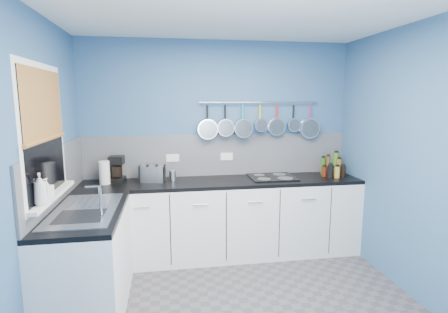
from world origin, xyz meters
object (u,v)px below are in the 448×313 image
object	(u,v)px
soap_bottle_a	(40,189)
paper_towel	(104,173)
canister	(173,175)
hob	(272,177)
toaster	(152,174)
coffee_maker	(117,169)
soap_bottle_b	(46,189)

from	to	relation	value
soap_bottle_a	paper_towel	size ratio (longest dim) A/B	0.94
soap_bottle_a	canister	distance (m)	1.64
paper_towel	hob	bearing A→B (deg)	0.52
soap_bottle_a	toaster	size ratio (longest dim) A/B	0.86
coffee_maker	toaster	distance (m)	0.40
canister	hob	xyz separation A→B (m)	(1.16, -0.04, -0.05)
coffee_maker	toaster	xyz separation A→B (m)	(0.39, -0.04, -0.06)
toaster	hob	bearing A→B (deg)	12.25
paper_towel	hob	world-z (taller)	paper_towel
paper_towel	canister	distance (m)	0.74
soap_bottle_a	toaster	bearing A→B (deg)	59.79
toaster	canister	world-z (taller)	toaster
soap_bottle_a	hob	bearing A→B (deg)	30.48
paper_towel	coffee_maker	distance (m)	0.15
canister	hob	distance (m)	1.17
soap_bottle_b	paper_towel	xyz separation A→B (m)	(0.24, 1.11, -0.11)
paper_towel	toaster	bearing A→B (deg)	4.61
soap_bottle_a	soap_bottle_b	world-z (taller)	soap_bottle_a
paper_towel	hob	distance (m)	1.90
soap_bottle_b	canister	size ratio (longest dim) A/B	1.48
toaster	soap_bottle_a	bearing A→B (deg)	-106.97
soap_bottle_a	coffee_maker	xyz separation A→B (m)	(0.36, 1.32, -0.12)
soap_bottle_b	hob	bearing A→B (deg)	27.80
toaster	canister	size ratio (longest dim) A/B	2.40
soap_bottle_b	canister	xyz separation A→B (m)	(0.97, 1.17, -0.18)
soap_bottle_a	coffee_maker	bearing A→B (deg)	74.92
soap_bottle_b	paper_towel	world-z (taller)	soap_bottle_b
paper_towel	coffee_maker	size ratio (longest dim) A/B	0.87
paper_towel	canister	world-z (taller)	paper_towel
coffee_maker	soap_bottle_a	bearing A→B (deg)	-99.54
canister	paper_towel	bearing A→B (deg)	-175.41
paper_towel	soap_bottle_b	bearing A→B (deg)	-102.07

